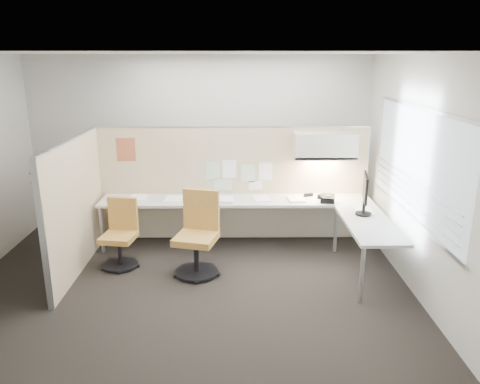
{
  "coord_description": "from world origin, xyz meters",
  "views": [
    {
      "loc": [
        0.6,
        -5.34,
        2.77
      ],
      "look_at": [
        0.65,
        0.8,
        0.98
      ],
      "focal_mm": 35.0,
      "sensor_mm": 36.0,
      "label": 1
    }
  ],
  "objects_px": {
    "desk": "(259,210)",
    "chair_left": "(120,236)",
    "phone": "(327,199)",
    "chair_right": "(198,236)",
    "monitor": "(365,192)"
  },
  "relations": [
    {
      "from": "chair_right",
      "to": "phone",
      "type": "bearing_deg",
      "value": 37.01
    },
    {
      "from": "chair_right",
      "to": "monitor",
      "type": "xyz_separation_m",
      "value": [
        2.2,
        0.19,
        0.54
      ]
    },
    {
      "from": "chair_left",
      "to": "phone",
      "type": "xyz_separation_m",
      "value": [
        2.89,
        0.52,
        0.36
      ]
    },
    {
      "from": "phone",
      "to": "chair_left",
      "type": "bearing_deg",
      "value": -158.85
    },
    {
      "from": "monitor",
      "to": "chair_left",
      "type": "bearing_deg",
      "value": 101.06
    },
    {
      "from": "monitor",
      "to": "phone",
      "type": "relative_size",
      "value": 2.28
    },
    {
      "from": "monitor",
      "to": "chair_right",
      "type": "bearing_deg",
      "value": 106.77
    },
    {
      "from": "phone",
      "to": "desk",
      "type": "bearing_deg",
      "value": -169.77
    },
    {
      "from": "chair_left",
      "to": "phone",
      "type": "relative_size",
      "value": 3.81
    },
    {
      "from": "chair_left",
      "to": "chair_right",
      "type": "height_order",
      "value": "chair_right"
    },
    {
      "from": "desk",
      "to": "phone",
      "type": "distance_m",
      "value": 1.01
    },
    {
      "from": "chair_left",
      "to": "monitor",
      "type": "distance_m",
      "value": 3.33
    },
    {
      "from": "desk",
      "to": "chair_left",
      "type": "distance_m",
      "value": 1.98
    },
    {
      "from": "desk",
      "to": "chair_left",
      "type": "bearing_deg",
      "value": -164.3
    },
    {
      "from": "desk",
      "to": "chair_left",
      "type": "height_order",
      "value": "chair_left"
    }
  ]
}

